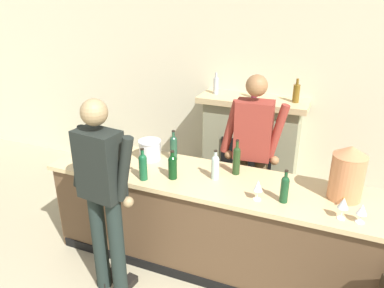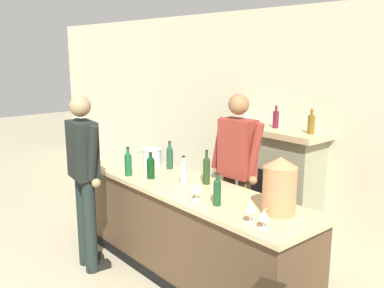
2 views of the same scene
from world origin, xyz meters
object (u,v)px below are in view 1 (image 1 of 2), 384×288
wine_bottle_riesling_slim (173,166)px  wine_bottle_cabernet_heavy (285,188)px  wine_bottle_burgundy_dark (143,166)px  wine_bottle_chardonnay_pale (174,147)px  wine_bottle_merlot_tall (215,166)px  wine_glass_front_left (362,210)px  wine_glass_back_row (343,204)px  person_bartender (252,154)px  wine_bottle_rose_blush (237,159)px  fireplace_stone (251,148)px  copper_dispenser (348,173)px  wine_glass_by_dispenser (258,186)px  person_customer (103,194)px  potted_plant_corner (84,153)px  ice_bucket_steel (150,150)px

wine_bottle_riesling_slim → wine_bottle_cabernet_heavy: bearing=-1.4°
wine_bottle_burgundy_dark → wine_bottle_chardonnay_pale: (0.07, 0.49, 0.00)m
wine_bottle_merlot_tall → wine_glass_front_left: (1.23, -0.24, -0.02)m
wine_bottle_chardonnay_pale → wine_glass_back_row: bearing=-16.2°
person_bartender → wine_bottle_rose_blush: 0.38m
fireplace_stone → wine_glass_front_left: fireplace_stone is taller
person_bartender → wine_bottle_merlot_tall: bearing=-111.3°
wine_glass_front_left → copper_dispenser: bearing=110.9°
wine_bottle_burgundy_dark → wine_bottle_chardonnay_pale: bearing=81.4°
wine_bottle_riesling_slim → fireplace_stone: bearing=77.3°
wine_bottle_burgundy_dark → wine_bottle_riesling_slim: bearing=27.0°
wine_glass_by_dispenser → person_bartender: bearing=107.3°
person_bartender → wine_bottle_cabernet_heavy: 0.83m
person_customer → wine_bottle_riesling_slim: (0.37, 0.56, 0.07)m
wine_bottle_burgundy_dark → wine_bottle_riesling_slim: size_ratio=1.12×
potted_plant_corner → wine_glass_by_dispenser: 3.37m
fireplace_stone → wine_bottle_cabernet_heavy: bearing=-67.4°
potted_plant_corner → wine_glass_front_left: bearing=-21.5°
person_bartender → person_customer: bearing=-127.3°
potted_plant_corner → wine_bottle_rose_blush: size_ratio=1.99×
fireplace_stone → wine_glass_by_dispenser: 1.74m
person_customer → wine_bottle_rose_blush: person_customer is taller
potted_plant_corner → ice_bucket_steel: bearing=-31.7°
ice_bucket_steel → wine_bottle_burgundy_dark: wine_bottle_burgundy_dark is taller
wine_bottle_chardonnay_pale → wine_bottle_rose_blush: 0.68m
wine_bottle_merlot_tall → wine_bottle_burgundy_dark: 0.65m
person_bartender → wine_bottle_rose_blush: (-0.06, -0.37, 0.09)m
wine_bottle_riesling_slim → copper_dispenser: bearing=9.0°
ice_bucket_steel → wine_glass_back_row: ice_bucket_steel is taller
person_bartender → wine_bottle_riesling_slim: (-0.57, -0.68, 0.07)m
wine_bottle_cabernet_heavy → wine_glass_front_left: wine_bottle_cabernet_heavy is taller
ice_bucket_steel → wine_glass_back_row: 1.89m
wine_glass_front_left → wine_bottle_riesling_slim: bearing=176.4°
potted_plant_corner → wine_glass_back_row: size_ratio=3.76×
fireplace_stone → wine_bottle_riesling_slim: bearing=-102.7°
person_bartender → wine_glass_back_row: 1.18m
wine_bottle_riesling_slim → wine_glass_by_dispenser: (0.80, -0.07, 0.00)m
wine_bottle_merlot_tall → wine_bottle_cabernet_heavy: bearing=-14.1°
copper_dispenser → wine_glass_by_dispenser: size_ratio=2.61×
fireplace_stone → wine_glass_back_row: (1.10, -1.66, 0.40)m
copper_dispenser → wine_bottle_merlot_tall: (-1.10, -0.09, -0.11)m
copper_dispenser → ice_bucket_steel: 1.86m
wine_glass_by_dispenser → wine_bottle_burgundy_dark: bearing=-177.4°
wine_bottle_chardonnay_pale → wine_glass_front_left: 1.81m
wine_bottle_rose_blush → wine_glass_front_left: wine_bottle_rose_blush is taller
ice_bucket_steel → wine_glass_by_dispenser: bearing=-17.0°
person_bartender → wine_bottle_chardonnay_pale: (-0.73, -0.31, 0.08)m
fireplace_stone → potted_plant_corner: size_ratio=2.39×
potted_plant_corner → ice_bucket_steel: ice_bucket_steel is taller
copper_dispenser → fireplace_stone: bearing=129.9°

